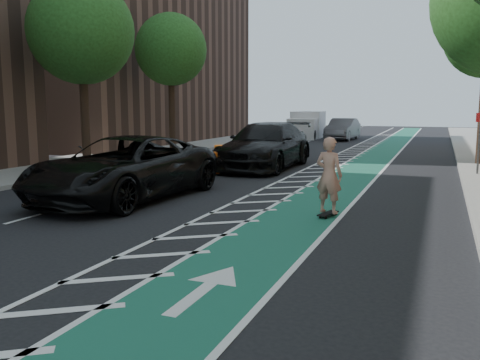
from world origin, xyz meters
The scene contains 20 objects.
ground centered at (0.00, 0.00, 0.00)m, with size 120.00×120.00×0.00m, color black.
bike_lane centered at (3.00, 10.00, 0.01)m, with size 2.00×90.00×0.01m, color #1C6246.
buffer_strip centered at (1.50, 10.00, 0.01)m, with size 1.40×90.00×0.01m, color silver.
sidewalk_left centered at (-9.50, 10.00, 0.07)m, with size 5.00×90.00×0.15m, color gray.
curb_right centered at (7.05, 10.00, 0.08)m, with size 0.12×90.00×0.16m, color gray.
curb_left centered at (-7.05, 10.00, 0.08)m, with size 0.12×90.00×0.16m, color gray.
building_left_far centered at (-17.50, 24.00, 9.00)m, with size 14.00×22.00×18.00m, color brown.
tree_l_c centered at (-7.90, 8.00, 5.77)m, with size 4.20×4.20×7.90m.
tree_l_d centered at (-7.90, 16.00, 5.77)m, with size 4.20×4.20×7.90m.
sign_post centered at (7.60, 12.00, 1.35)m, with size 0.35×0.08×2.47m.
skateboard centered at (3.70, 2.99, 0.09)m, with size 0.42×0.81×0.11m.
skateboarder centered at (3.70, 2.99, 1.06)m, with size 0.69×0.46×1.90m, color tan.
suv_near centered at (-2.40, 3.20, 0.93)m, with size 3.09×6.70×1.86m, color black.
suv_far centered at (-0.97, 11.88, 1.00)m, with size 2.80×6.88×2.00m, color black.
car_silver centered at (-4.33, 23.74, 0.72)m, with size 1.70×4.23×1.44m, color gray.
car_grey centered at (-1.09, 31.36, 0.86)m, with size 1.81×5.20×1.71m, color #5A5A5F.
box_truck centered at (-4.35, 32.66, 1.02)m, with size 2.69×5.46×2.22m.
barrel_a centered at (-2.20, 9.00, 0.43)m, with size 0.67×0.67×0.91m.
barrel_b centered at (-3.00, 11.55, 0.46)m, with size 0.71×0.71×0.97m.
barrel_c centered at (-4.00, 19.00, 0.46)m, with size 0.71×0.71×0.97m.
Camera 1 is at (6.22, -9.36, 2.78)m, focal length 38.00 mm.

